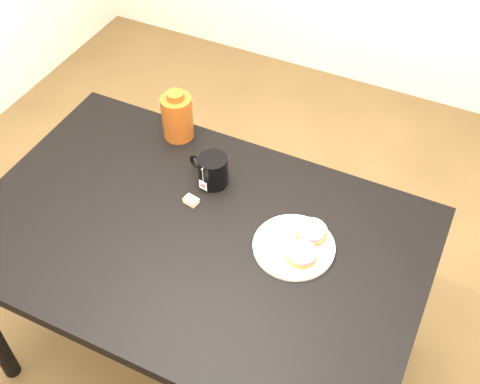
# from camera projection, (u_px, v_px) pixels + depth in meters

# --- Properties ---
(ground_plane) EXTENTS (4.00, 4.00, 0.00)m
(ground_plane) POSITION_uv_depth(u_px,v_px,m) (206.00, 353.00, 2.39)
(ground_plane) COLOR brown
(table) EXTENTS (1.40, 0.90, 0.75)m
(table) POSITION_uv_depth(u_px,v_px,m) (197.00, 250.00, 1.90)
(table) COLOR black
(table) RESTS_ON ground_plane
(plate) EXTENTS (0.25, 0.25, 0.02)m
(plate) POSITION_uv_depth(u_px,v_px,m) (294.00, 246.00, 1.80)
(plate) COLOR white
(plate) RESTS_ON table
(bagel_back) EXTENTS (0.10, 0.10, 0.03)m
(bagel_back) POSITION_uv_depth(u_px,v_px,m) (311.00, 231.00, 1.81)
(bagel_back) COLOR brown
(bagel_back) RESTS_ON plate
(bagel_front) EXTENTS (0.13, 0.13, 0.03)m
(bagel_front) POSITION_uv_depth(u_px,v_px,m) (302.00, 254.00, 1.75)
(bagel_front) COLOR brown
(bagel_front) RESTS_ON plate
(mug) EXTENTS (0.15, 0.11, 0.11)m
(mug) POSITION_uv_depth(u_px,v_px,m) (212.00, 170.00, 1.95)
(mug) COLOR black
(mug) RESTS_ON table
(teabag_pouch) EXTENTS (0.05, 0.04, 0.02)m
(teabag_pouch) POSITION_uv_depth(u_px,v_px,m) (191.00, 201.00, 1.92)
(teabag_pouch) COLOR #C6B793
(teabag_pouch) RESTS_ON table
(bagel_package) EXTENTS (0.13, 0.13, 0.19)m
(bagel_package) POSITION_uv_depth(u_px,v_px,m) (177.00, 116.00, 2.09)
(bagel_package) COLOR #5E260C
(bagel_package) RESTS_ON table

